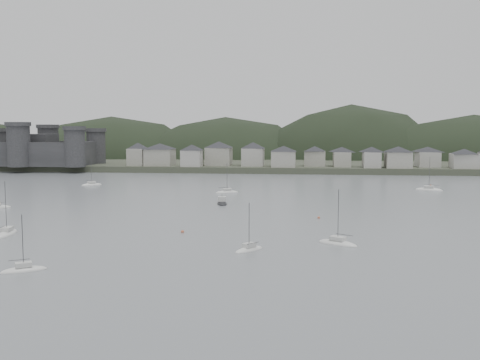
# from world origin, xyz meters

# --- Properties ---
(ground) EXTENTS (900.00, 900.00, 0.00)m
(ground) POSITION_xyz_m (0.00, 0.00, 0.00)
(ground) COLOR slate
(ground) RESTS_ON ground
(far_shore_land) EXTENTS (900.00, 250.00, 3.00)m
(far_shore_land) POSITION_xyz_m (0.00, 295.00, 1.50)
(far_shore_land) COLOR #383D2D
(far_shore_land) RESTS_ON ground
(forested_ridge) EXTENTS (851.55, 103.94, 102.57)m
(forested_ridge) POSITION_xyz_m (4.83, 269.40, -11.28)
(forested_ridge) COLOR black
(forested_ridge) RESTS_ON ground
(castle) EXTENTS (66.00, 43.00, 20.00)m
(castle) POSITION_xyz_m (-120.00, 179.80, 10.96)
(castle) COLOR #303032
(castle) RESTS_ON far_shore_land
(waterfront_town) EXTENTS (451.48, 28.46, 12.92)m
(waterfront_town) POSITION_xyz_m (50.59, 183.34, 8.66)
(waterfront_town) COLOR gray
(waterfront_town) RESTS_ON far_shore_land
(sailboat_lead) EXTENTS (8.38, 5.56, 10.98)m
(sailboat_lead) POSITION_xyz_m (-6.34, 91.63, 0.18)
(sailboat_lead) COLOR silver
(sailboat_lead) RESTS_ON ground
(moored_fleet) EXTENTS (247.26, 146.20, 13.23)m
(moored_fleet) POSITION_xyz_m (1.03, 58.59, 0.18)
(moored_fleet) COLOR silver
(moored_fleet) RESTS_ON ground
(motor_launch_far) EXTENTS (4.30, 8.14, 3.85)m
(motor_launch_far) POSITION_xyz_m (-3.93, 63.46, 0.29)
(motor_launch_far) COLOR black
(motor_launch_far) RESTS_ON ground
(mooring_buoys) EXTENTS (176.76, 104.37, 0.70)m
(mooring_buoys) POSITION_xyz_m (14.63, 55.07, 0.15)
(mooring_buoys) COLOR #C46241
(mooring_buoys) RESTS_ON ground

